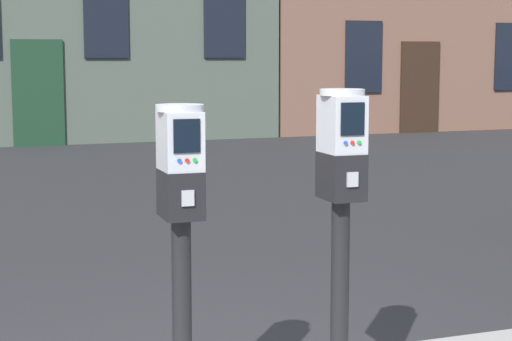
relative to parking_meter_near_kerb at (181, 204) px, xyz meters
The scene contains 2 objects.
parking_meter_near_kerb is the anchor object (origin of this frame).
parking_meter_twin_adjacent 0.80m from the parking_meter_near_kerb, ahead, with size 0.22×0.26×1.50m.
Camera 1 is at (-1.40, -4.17, 1.81)m, focal length 62.49 mm.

